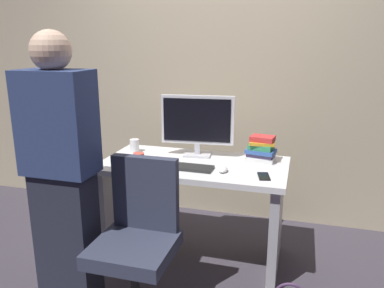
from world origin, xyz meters
TOP-DOWN VIEW (x-y plane):
  - ground_plane at (0.00, 0.00)m, footprint 9.00×9.00m
  - wall_back at (0.00, 0.87)m, footprint 6.40×0.10m
  - desk at (0.00, 0.00)m, footprint 1.31×0.68m
  - office_chair at (-0.13, -0.70)m, footprint 0.52×0.52m
  - person_at_desk at (-0.59, -0.71)m, footprint 0.40×0.24m
  - monitor at (-0.02, 0.17)m, footprint 0.54×0.16m
  - keyboard at (-0.05, -0.14)m, footprint 0.43×0.14m
  - mouse at (0.24, -0.14)m, footprint 0.06×0.10m
  - cup_near_keyboard at (-0.35, -0.16)m, footprint 0.08×0.08m
  - cup_by_monitor at (-0.52, 0.14)m, footprint 0.07×0.07m
  - book_stack at (0.45, 0.17)m, footprint 0.22×0.17m
  - cell_phone at (0.51, -0.16)m, footprint 0.10×0.16m

SIDE VIEW (x-z plane):
  - ground_plane at x=0.00m, z-range 0.00..0.00m
  - office_chair at x=-0.13m, z-range -0.04..0.90m
  - desk at x=0.00m, z-range 0.13..0.88m
  - cell_phone at x=0.51m, z-range 0.74..0.75m
  - keyboard at x=-0.05m, z-range 0.74..0.76m
  - mouse at x=0.24m, z-range 0.74..0.78m
  - cup_near_keyboard at x=-0.35m, z-range 0.74..0.83m
  - cup_by_monitor at x=-0.52m, z-range 0.74..0.84m
  - book_stack at x=0.45m, z-range 0.74..0.92m
  - person_at_desk at x=-0.59m, z-range 0.02..1.66m
  - monitor at x=-0.02m, z-range 0.77..1.23m
  - wall_back at x=0.00m, z-range 0.00..3.00m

